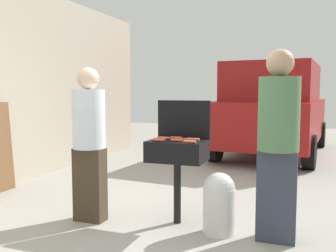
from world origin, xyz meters
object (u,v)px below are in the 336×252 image
at_px(hot_dog_0, 194,139).
at_px(hot_dog_4, 164,138).
at_px(bbq_grill, 177,154).
at_px(hot_dog_3, 190,142).
at_px(hot_dog_5, 190,141).
at_px(hot_dog_10, 160,139).
at_px(hot_dog_2, 164,138).
at_px(parked_minivan, 274,109).
at_px(hot_dog_9, 177,141).
at_px(hot_dog_7, 181,139).
at_px(hot_dog_11, 193,140).
at_px(person_right, 278,139).
at_px(propane_tank, 219,202).
at_px(hot_dog_6, 176,138).
at_px(hot_dog_8, 159,140).
at_px(person_left, 89,139).
at_px(hot_dog_1, 176,139).

xyz_separation_m(hot_dog_0, hot_dog_4, (-0.32, -0.05, 0.00)).
height_order(bbq_grill, hot_dog_3, hot_dog_3).
relative_size(hot_dog_5, hot_dog_10, 1.00).
bearing_deg(hot_dog_10, hot_dog_2, 89.92).
bearing_deg(parked_minivan, hot_dog_9, 89.07).
height_order(hot_dog_7, hot_dog_11, same).
height_order(bbq_grill, person_right, person_right).
bearing_deg(person_right, hot_dog_10, -20.50).
xyz_separation_m(hot_dog_7, parked_minivan, (0.56, 5.02, 0.11)).
xyz_separation_m(hot_dog_3, hot_dog_9, (-0.16, 0.06, 0.00)).
bearing_deg(bbq_grill, propane_tank, -16.65).
height_order(hot_dog_3, hot_dog_9, same).
height_order(hot_dog_6, hot_dog_10, same).
distance_m(hot_dog_8, person_left, 0.77).
relative_size(hot_dog_4, propane_tank, 0.21).
bearing_deg(bbq_grill, person_left, -164.51).
bearing_deg(hot_dog_3, hot_dog_10, 164.39).
bearing_deg(hot_dog_2, hot_dog_8, -84.93).
relative_size(hot_dog_4, hot_dog_11, 1.00).
height_order(hot_dog_7, hot_dog_8, same).
height_order(hot_dog_0, hot_dog_8, same).
relative_size(hot_dog_0, hot_dog_11, 1.00).
distance_m(hot_dog_0, hot_dog_2, 0.33).
xyz_separation_m(hot_dog_5, hot_dog_8, (-0.33, -0.04, 0.00)).
height_order(hot_dog_7, hot_dog_9, same).
height_order(hot_dog_0, hot_dog_7, same).
bearing_deg(hot_dog_9, hot_dog_7, 90.60).
bearing_deg(parked_minivan, hot_dog_10, 86.75).
relative_size(hot_dog_1, hot_dog_4, 1.00).
distance_m(hot_dog_1, hot_dog_10, 0.17).
bearing_deg(hot_dog_4, propane_tank, -15.04).
relative_size(hot_dog_0, parked_minivan, 0.03).
relative_size(hot_dog_1, hot_dog_8, 1.00).
distance_m(hot_dog_0, hot_dog_7, 0.14).
bearing_deg(hot_dog_7, person_left, -163.04).
xyz_separation_m(hot_dog_1, hot_dog_3, (0.20, -0.15, 0.00)).
bearing_deg(person_left, hot_dog_8, 20.75).
relative_size(bbq_grill, person_left, 0.54).
bearing_deg(hot_dog_9, parked_minivan, 83.83).
bearing_deg(hot_dog_9, person_left, -170.93).
bearing_deg(parked_minivan, person_left, 79.35).
bearing_deg(hot_dog_0, hot_dog_6, 167.41).
height_order(hot_dog_1, person_left, person_left).
distance_m(hot_dog_6, hot_dog_10, 0.22).
height_order(hot_dog_3, hot_dog_7, same).
height_order(hot_dog_6, hot_dog_9, same).
bearing_deg(hot_dog_1, hot_dog_5, -28.59).
xyz_separation_m(hot_dog_3, hot_dog_10, (-0.36, 0.10, 0.00)).
height_order(propane_tank, person_right, person_right).
distance_m(hot_dog_0, hot_dog_3, 0.24).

